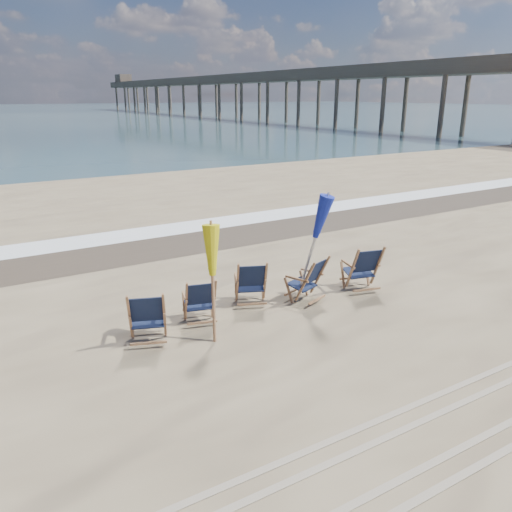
# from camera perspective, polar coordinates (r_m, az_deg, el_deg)

# --- Properties ---
(surf_foam) EXTENTS (200.00, 1.40, 0.01)m
(surf_foam) POSITION_cam_1_polar(r_m,az_deg,el_deg) (15.76, -11.41, 2.79)
(surf_foam) COLOR silver
(surf_foam) RESTS_ON ground
(wet_sand_strip) EXTENTS (200.00, 2.60, 0.00)m
(wet_sand_strip) POSITION_cam_1_polar(r_m,az_deg,el_deg) (14.40, -9.39, 1.46)
(wet_sand_strip) COLOR #42362A
(wet_sand_strip) RESTS_ON ground
(tire_tracks) EXTENTS (80.00, 1.30, 0.01)m
(tire_tracks) POSITION_cam_1_polar(r_m,az_deg,el_deg) (7.18, 21.90, -17.65)
(tire_tracks) COLOR gray
(tire_tracks) RESTS_ON ground
(beach_chair_0) EXTENTS (0.85, 0.90, 1.01)m
(beach_chair_0) POSITION_cam_1_polar(r_m,az_deg,el_deg) (8.52, -10.42, -6.85)
(beach_chair_0) COLOR #121A35
(beach_chair_0) RESTS_ON ground
(beach_chair_1) EXTENTS (0.74, 0.79, 0.92)m
(beach_chair_1) POSITION_cam_1_polar(r_m,az_deg,el_deg) (9.17, -4.76, -5.04)
(beach_chair_1) COLOR #121A35
(beach_chair_1) RESTS_ON ground
(beach_chair_2) EXTENTS (0.86, 0.90, 0.98)m
(beach_chair_2) POSITION_cam_1_polar(r_m,az_deg,el_deg) (9.87, 1.07, -3.07)
(beach_chair_2) COLOR #121A35
(beach_chair_2) RESTS_ON ground
(beach_chair_3) EXTENTS (0.83, 0.88, 0.98)m
(beach_chair_3) POSITION_cam_1_polar(r_m,az_deg,el_deg) (10.29, 7.33, -2.34)
(beach_chair_3) COLOR #121A35
(beach_chair_3) RESTS_ON ground
(beach_chair_4) EXTENTS (0.84, 0.90, 1.06)m
(beach_chair_4) POSITION_cam_1_polar(r_m,az_deg,el_deg) (10.92, 13.73, -1.28)
(beach_chair_4) COLOR #121A35
(beach_chair_4) RESTS_ON ground
(umbrella_yellow) EXTENTS (0.30, 0.30, 1.99)m
(umbrella_yellow) POSITION_cam_1_polar(r_m,az_deg,el_deg) (8.24, -5.03, -0.17)
(umbrella_yellow) COLOR #946542
(umbrella_yellow) RESTS_ON ground
(umbrella_blue) EXTENTS (0.30, 0.30, 2.27)m
(umbrella_blue) POSITION_cam_1_polar(r_m,az_deg,el_deg) (9.69, 6.34, 4.13)
(umbrella_blue) COLOR #A5A5AD
(umbrella_blue) RESTS_ON ground
(fishing_pier) EXTENTS (4.40, 140.00, 9.30)m
(fishing_pier) POSITION_cam_1_polar(r_m,az_deg,el_deg) (90.89, -2.64, 18.35)
(fishing_pier) COLOR brown
(fishing_pier) RESTS_ON ground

